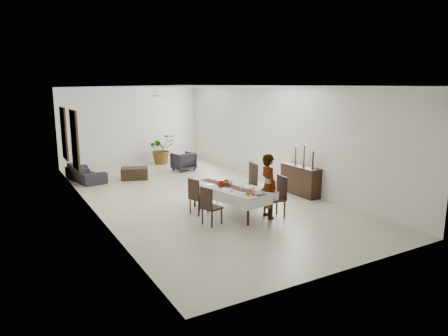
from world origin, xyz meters
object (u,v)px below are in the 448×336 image
Objects in this scene: red_pitcher at (221,184)px; sofa at (86,172)px; dining_table_top at (231,188)px; woman at (268,186)px; sideboard_body at (300,181)px.

red_pitcher is 0.09× the size of sofa.
dining_table_top is 12.00× the size of red_pitcher.
sideboard_body is (2.12, 1.28, -0.37)m from woman.
red_pitcher is 3.01m from sideboard_body.
dining_table_top is 6.21m from sofa.
woman reaches higher than sideboard_body.
dining_table_top is at bearing -19.49° from red_pitcher.
red_pitcher reaches higher than dining_table_top.
red_pitcher is 1.23m from woman.
sideboard_body is 0.73× the size of sofa.
dining_table_top is at bearing 44.97° from woman.
sideboard_body is at bearing 7.55° from red_pitcher.
red_pitcher is 0.13× the size of sideboard_body.
woman is 7.19m from sofa.
dining_table_top is 1.01m from woman.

